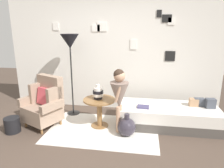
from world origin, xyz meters
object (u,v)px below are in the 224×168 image
object	(u,v)px
floor_lamp	(70,45)
person_child	(119,92)
armchair	(45,104)
daybed	(167,116)
book_on_daybed	(143,107)
side_table	(99,107)
magazine_basket	(12,125)
vase_striped	(98,93)
demijohn_near	(127,127)

from	to	relation	value
floor_lamp	person_child	xyz separation A→B (m)	(1.11, -0.65, -0.75)
armchair	person_child	xyz separation A→B (m)	(1.46, -0.05, 0.32)
daybed	book_on_daybed	distance (m)	0.54
daybed	person_child	size ratio (longest dim) A/B	1.61
side_table	floor_lamp	size ratio (longest dim) A/B	0.35
book_on_daybed	magazine_basket	distance (m)	2.45
armchair	vase_striped	size ratio (longest dim) A/B	3.46
vase_striped	person_child	size ratio (longest dim) A/B	0.24
floor_lamp	person_child	world-z (taller)	floor_lamp
demijohn_near	book_on_daybed	bearing A→B (deg)	53.90
vase_striped	floor_lamp	distance (m)	1.18
side_table	book_on_daybed	bearing A→B (deg)	6.84
person_child	demijohn_near	bearing A→B (deg)	-39.83
person_child	demijohn_near	world-z (taller)	person_child
vase_striped	person_child	xyz separation A→B (m)	(0.42, -0.17, 0.08)
armchair	daybed	distance (m)	2.40
vase_striped	floor_lamp	world-z (taller)	floor_lamp
daybed	vase_striped	xyz separation A→B (m)	(-1.33, -0.21, 0.47)
book_on_daybed	demijohn_near	size ratio (longest dim) A/B	0.54
floor_lamp	daybed	bearing A→B (deg)	-7.67
person_child	magazine_basket	xyz separation A→B (m)	(-1.93, -0.33, -0.62)
floor_lamp	side_table	bearing A→B (deg)	-35.32
side_table	vase_striped	world-z (taller)	vase_striped
person_child	demijohn_near	xyz separation A→B (m)	(0.15, -0.13, -0.59)
person_child	book_on_daybed	xyz separation A→B (m)	(0.43, 0.25, -0.34)
side_table	person_child	distance (m)	0.55
armchair	floor_lamp	bearing A→B (deg)	59.95
floor_lamp	armchair	bearing A→B (deg)	-120.05
floor_lamp	person_child	size ratio (longest dim) A/B	1.48
vase_striped	person_child	distance (m)	0.46
daybed	person_child	distance (m)	1.13
armchair	magazine_basket	xyz separation A→B (m)	(-0.48, -0.38, -0.30)
armchair	demijohn_near	distance (m)	1.64
side_table	magazine_basket	size ratio (longest dim) A/B	2.18
daybed	magazine_basket	xyz separation A→B (m)	(-2.84, -0.71, -0.06)
floor_lamp	demijohn_near	world-z (taller)	floor_lamp
side_table	vase_striped	bearing A→B (deg)	143.38
daybed	side_table	world-z (taller)	side_table
floor_lamp	magazine_basket	world-z (taller)	floor_lamp
armchair	book_on_daybed	bearing A→B (deg)	6.12
armchair	vase_striped	bearing A→B (deg)	6.78
armchair	daybed	bearing A→B (deg)	8.08
vase_striped	floor_lamp	size ratio (longest dim) A/B	0.16
magazine_basket	armchair	bearing A→B (deg)	38.63
vase_striped	magazine_basket	size ratio (longest dim) A/B	1.00
daybed	vase_striped	distance (m)	1.42
demijohn_near	person_child	bearing A→B (deg)	140.17
daybed	floor_lamp	bearing A→B (deg)	172.33
side_table	daybed	bearing A→B (deg)	10.10
armchair	floor_lamp	distance (m)	1.28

